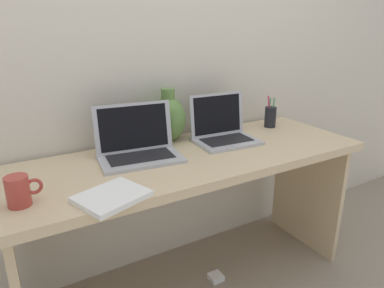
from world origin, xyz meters
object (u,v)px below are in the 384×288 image
laptop_right (222,129)px  green_vase (168,118)px  coffee_mug (19,191)px  pen_cup (270,117)px  power_brick (216,277)px  laptop_left (137,144)px  notebook_stack (112,196)px

laptop_right → green_vase: size_ratio=1.20×
laptop_right → coffee_mug: laptop_right is taller
coffee_mug → pen_cup: pen_cup is taller
coffee_mug → power_brick: size_ratio=1.67×
laptop_left → power_brick: bearing=-21.2°
green_vase → pen_cup: bearing=-7.1°
pen_cup → laptop_left: bearing=-175.8°
laptop_left → notebook_stack: 0.41m
green_vase → coffee_mug: size_ratio=2.28×
green_vase → coffee_mug: bearing=-153.9°
laptop_left → green_vase: (0.23, 0.14, 0.05)m
power_brick → green_vase: bearing=114.3°
notebook_stack → coffee_mug: size_ratio=1.92×
pen_cup → power_brick: bearing=-157.9°
laptop_left → notebook_stack: size_ratio=1.69×
laptop_left → laptop_right: size_ratio=1.19×
green_vase → notebook_stack: size_ratio=1.18×
power_brick → notebook_stack: bearing=-161.5°
notebook_stack → power_brick: (0.58, 0.19, -0.72)m
laptop_right → green_vase: bearing=149.8°
coffee_mug → laptop_right: bearing=12.9°
laptop_right → green_vase: green_vase is taller
laptop_left → coffee_mug: 0.55m
coffee_mug → pen_cup: (1.34, 0.28, 0.01)m
laptop_left → pen_cup: bearing=4.2°
laptop_right → coffee_mug: 0.99m
pen_cup → power_brick: size_ratio=2.58×
notebook_stack → power_brick: bearing=18.5°
notebook_stack → green_vase: bearing=45.8°
laptop_right → coffee_mug: size_ratio=2.73×
green_vase → coffee_mug: green_vase is taller
laptop_left → pen_cup: 0.84m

